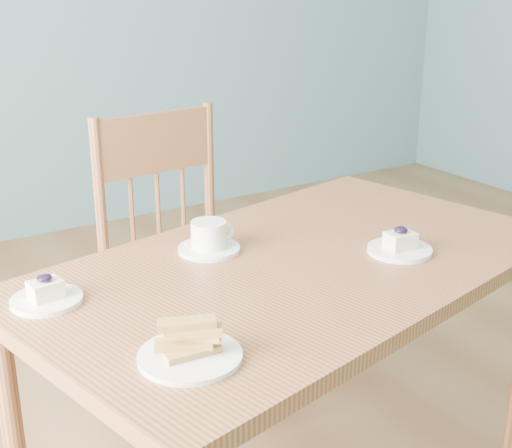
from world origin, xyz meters
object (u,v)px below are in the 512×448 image
at_px(cheesecake_plate_near, 400,246).
at_px(biscotti_plate, 190,347).
at_px(dining_table, 297,287).
at_px(coffee_cup, 209,239).
at_px(cheesecake_plate_far, 46,295).
at_px(dining_chair, 183,265).

relative_size(cheesecake_plate_near, biscotti_plate, 0.84).
distance_m(dining_table, coffee_cup, 0.25).
distance_m(cheesecake_plate_far, coffee_cup, 0.44).
relative_size(dining_chair, biscotti_plate, 5.09).
bearing_deg(coffee_cup, cheesecake_plate_far, -165.54).
bearing_deg(cheesecake_plate_near, dining_chair, 110.97).
relative_size(dining_table, cheesecake_plate_near, 9.22).
height_order(cheesecake_plate_near, biscotti_plate, biscotti_plate).
bearing_deg(biscotti_plate, coffee_cup, 57.16).
bearing_deg(dining_chair, biscotti_plate, -120.65).
xyz_separation_m(cheesecake_plate_near, cheesecake_plate_far, (-0.83, 0.19, -0.00)).
xyz_separation_m(dining_table, biscotti_plate, (-0.43, -0.27, 0.10)).
bearing_deg(coffee_cup, dining_chair, 77.79).
distance_m(cheesecake_plate_far, biscotti_plate, 0.40).
distance_m(cheesecake_plate_near, biscotti_plate, 0.70).
bearing_deg(dining_table, dining_chair, 79.61).
distance_m(cheesecake_plate_near, coffee_cup, 0.47).
xyz_separation_m(dining_table, cheesecake_plate_far, (-0.58, 0.10, 0.09)).
relative_size(cheesecake_plate_far, biscotti_plate, 0.79).
bearing_deg(cheesecake_plate_near, dining_table, 158.96).
distance_m(dining_chair, cheesecake_plate_far, 0.79).
height_order(dining_chair, cheesecake_plate_near, dining_chair).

